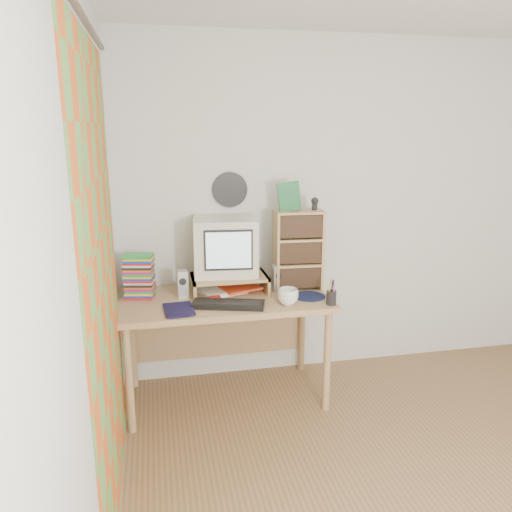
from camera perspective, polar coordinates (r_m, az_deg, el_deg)
name	(u,v)px	position (r m, az deg, el deg)	size (l,w,h in m)	color
back_wall	(351,210)	(3.87, 10.78, 5.17)	(3.50, 3.50, 0.00)	silver
left_wall	(78,304)	(1.91, -19.67, -5.17)	(3.50, 3.50, 0.00)	silver
curtain	(104,288)	(2.38, -17.02, -3.56)	(2.20, 2.20, 0.00)	#D1531D
wall_disc	(230,190)	(3.58, -3.00, 7.56)	(0.25, 0.25, 0.02)	black
desk	(224,313)	(3.49, -3.73, -6.48)	(1.40, 0.70, 0.75)	tan
monitor_riser	(229,279)	(3.45, -3.06, -2.66)	(0.52, 0.30, 0.12)	tan
crt_monitor	(225,246)	(3.44, -3.56, 1.10)	(0.41, 0.41, 0.39)	beige
speaker_left	(183,284)	(3.38, -8.39, -3.18)	(0.07, 0.07, 0.19)	silver
speaker_right	(278,278)	(3.48, 2.49, -2.52)	(0.07, 0.07, 0.19)	silver
keyboard	(228,304)	(3.20, -3.18, -5.53)	(0.46, 0.15, 0.03)	black
dvd_stack	(140,278)	(3.42, -13.16, -2.49)	(0.19, 0.13, 0.27)	brown
cd_rack	(298,250)	(3.50, 4.85, 0.70)	(0.33, 0.18, 0.56)	tan
mug	(288,297)	(3.23, 3.68, -4.66)	(0.13, 0.13, 0.11)	white
diary	(164,309)	(3.15, -10.44, -6.01)	(0.22, 0.16, 0.04)	black
mousepad	(309,296)	(3.40, 6.07, -4.61)	(0.22, 0.22, 0.00)	#0F1034
pen_cup	(331,295)	(3.25, 8.61, -4.43)	(0.06, 0.06, 0.13)	black
papers	(229,289)	(3.48, -3.14, -3.83)	(0.29, 0.22, 0.04)	white
red_box	(215,299)	(3.30, -4.71, -4.92)	(0.07, 0.05, 0.04)	#AB1712
game_box	(289,196)	(3.43, 3.79, 6.81)	(0.15, 0.03, 0.19)	#1C6233
webcam	(315,204)	(3.47, 6.73, 5.97)	(0.05, 0.05, 0.09)	black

